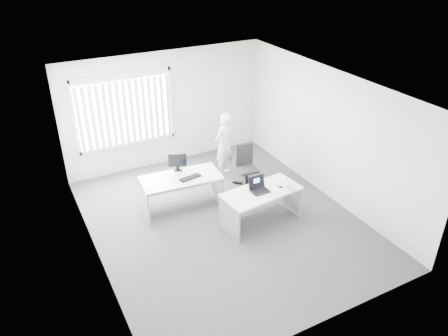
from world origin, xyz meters
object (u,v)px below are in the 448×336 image
laptop (260,186)px  monitor (178,162)px  desk_near (261,200)px  person (224,145)px  office_chair (246,173)px  desk_far (181,186)px

laptop → monitor: bearing=126.9°
desk_near → person: person is taller
office_chair → person: size_ratio=0.62×
desk_near → monitor: 1.92m
desk_near → person: (0.25, 2.04, 0.27)m
desk_near → laptop: (-0.04, -0.01, 0.34)m
laptop → monitor: 1.86m
office_chair → monitor: monitor is taller
laptop → office_chair: bearing=70.3°
person → laptop: 2.08m
person → laptop: size_ratio=4.49×
desk_far → office_chair: size_ratio=1.73×
office_chair → laptop: (-0.52, -1.40, 0.55)m
desk_near → desk_far: size_ratio=0.97×
desk_far → monitor: (0.06, 0.29, 0.40)m
laptop → monitor: monitor is taller
person → desk_near: bearing=59.2°
desk_far → person: 1.70m
desk_near → desk_far: (-1.20, 1.19, 0.02)m
laptop → person: bearing=82.5°
desk_far → laptop: size_ratio=4.80×
office_chair → person: (-0.22, 0.66, 0.49)m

